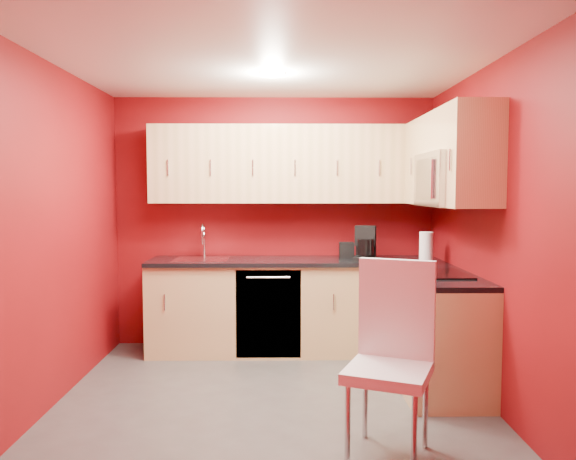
{
  "coord_description": "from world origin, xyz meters",
  "views": [
    {
      "loc": [
        0.07,
        -4.19,
        1.58
      ],
      "look_at": [
        0.13,
        0.55,
        1.24
      ],
      "focal_mm": 35.0,
      "sensor_mm": 36.0,
      "label": 1
    }
  ],
  "objects_px": {
    "microwave": "(450,179)",
    "dining_chair": "(389,361)",
    "coffee_maker": "(365,243)",
    "napkin_holder": "(347,250)",
    "sink": "(202,256)",
    "paper_towel": "(426,248)"
  },
  "relations": [
    {
      "from": "microwave",
      "to": "dining_chair",
      "type": "bearing_deg",
      "value": -120.67
    },
    {
      "from": "coffee_maker",
      "to": "napkin_holder",
      "type": "height_order",
      "value": "coffee_maker"
    },
    {
      "from": "microwave",
      "to": "sink",
      "type": "distance_m",
      "value": 2.43
    },
    {
      "from": "coffee_maker",
      "to": "paper_towel",
      "type": "height_order",
      "value": "coffee_maker"
    },
    {
      "from": "napkin_holder",
      "to": "microwave",
      "type": "bearing_deg",
      "value": -57.7
    },
    {
      "from": "sink",
      "to": "paper_towel",
      "type": "bearing_deg",
      "value": -9.62
    },
    {
      "from": "coffee_maker",
      "to": "sink",
      "type": "bearing_deg",
      "value": -167.92
    },
    {
      "from": "paper_towel",
      "to": "dining_chair",
      "type": "distance_m",
      "value": 2.0
    },
    {
      "from": "napkin_holder",
      "to": "dining_chair",
      "type": "xyz_separation_m",
      "value": [
        -0.01,
        -2.25,
        -0.41
      ]
    },
    {
      "from": "microwave",
      "to": "coffee_maker",
      "type": "xyz_separation_m",
      "value": [
        -0.53,
        0.9,
        -0.59
      ]
    },
    {
      "from": "microwave",
      "to": "coffee_maker",
      "type": "height_order",
      "value": "microwave"
    },
    {
      "from": "paper_towel",
      "to": "napkin_holder",
      "type": "bearing_deg",
      "value": 147.39
    },
    {
      "from": "napkin_holder",
      "to": "dining_chair",
      "type": "relative_size",
      "value": 0.13
    },
    {
      "from": "sink",
      "to": "coffee_maker",
      "type": "height_order",
      "value": "sink"
    },
    {
      "from": "microwave",
      "to": "sink",
      "type": "height_order",
      "value": "microwave"
    },
    {
      "from": "sink",
      "to": "coffee_maker",
      "type": "bearing_deg",
      "value": -3.79
    },
    {
      "from": "coffee_maker",
      "to": "microwave",
      "type": "bearing_deg",
      "value": -43.48
    },
    {
      "from": "napkin_holder",
      "to": "dining_chair",
      "type": "height_order",
      "value": "dining_chair"
    },
    {
      "from": "coffee_maker",
      "to": "napkin_holder",
      "type": "distance_m",
      "value": 0.25
    },
    {
      "from": "sink",
      "to": "dining_chair",
      "type": "xyz_separation_m",
      "value": [
        1.4,
        -2.17,
        -0.37
      ]
    },
    {
      "from": "coffee_maker",
      "to": "napkin_holder",
      "type": "xyz_separation_m",
      "value": [
        -0.15,
        0.18,
        -0.09
      ]
    },
    {
      "from": "coffee_maker",
      "to": "dining_chair",
      "type": "xyz_separation_m",
      "value": [
        -0.16,
        -2.07,
        -0.5
      ]
    }
  ]
}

